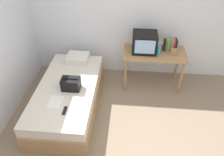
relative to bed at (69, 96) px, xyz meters
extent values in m
plane|color=#84705B|center=(0.99, -0.74, -0.25)|extent=(8.00, 8.00, 0.00)
cube|color=silver|center=(0.99, 1.26, 1.05)|extent=(5.20, 0.10, 2.60)
cube|color=#9E754C|center=(0.00, 0.00, -0.09)|extent=(1.00, 2.00, 0.32)
cube|color=beige|center=(0.00, 0.00, 0.16)|extent=(0.97, 1.94, 0.18)
cube|color=#9E754C|center=(1.49, 0.79, 0.49)|extent=(1.16, 0.60, 0.04)
cylinder|color=#9E754C|center=(0.97, 0.55, 0.11)|extent=(0.05, 0.05, 0.72)
cylinder|color=#9E754C|center=(2.01, 0.55, 0.11)|extent=(0.05, 0.05, 0.72)
cylinder|color=#9E754C|center=(0.97, 1.03, 0.11)|extent=(0.05, 0.05, 0.72)
cylinder|color=#9E754C|center=(2.01, 1.03, 0.11)|extent=(0.05, 0.05, 0.72)
cube|color=black|center=(1.29, 0.82, 0.69)|extent=(0.44, 0.38, 0.36)
cube|color=#8CB2E0|center=(1.29, 0.62, 0.70)|extent=(0.35, 0.01, 0.26)
cylinder|color=#3399DB|center=(1.55, 0.71, 0.61)|extent=(0.07, 0.07, 0.19)
cube|color=black|center=(1.67, 0.91, 0.61)|extent=(0.02, 0.17, 0.19)
cube|color=#337F47|center=(1.70, 0.91, 0.62)|extent=(0.03, 0.14, 0.22)
cube|color=#CC7233|center=(1.73, 0.91, 0.62)|extent=(0.03, 0.15, 0.22)
cube|color=#337F47|center=(1.77, 0.91, 0.63)|extent=(0.04, 0.14, 0.24)
cube|color=gray|center=(1.80, 0.91, 0.62)|extent=(0.02, 0.15, 0.22)
cube|color=#B72D33|center=(1.84, 0.91, 0.63)|extent=(0.04, 0.14, 0.23)
cube|color=black|center=(1.87, 0.91, 0.62)|extent=(0.03, 0.15, 0.22)
cube|color=#9E754C|center=(1.82, 0.71, 0.58)|extent=(0.11, 0.02, 0.14)
cube|color=silver|center=(0.03, 0.77, 0.31)|extent=(0.42, 0.35, 0.12)
cube|color=black|center=(0.10, -0.07, 0.35)|extent=(0.30, 0.20, 0.20)
cylinder|color=black|center=(0.10, -0.07, 0.47)|extent=(0.24, 0.02, 0.02)
cube|color=white|center=(-0.07, -0.41, 0.26)|extent=(0.21, 0.29, 0.01)
cube|color=black|center=(0.12, -0.58, 0.26)|extent=(0.04, 0.16, 0.02)
cube|color=#B7B7BC|center=(-0.12, 0.12, 0.26)|extent=(0.04, 0.14, 0.02)
camera|label=1|loc=(1.00, -2.68, 2.57)|focal=34.19mm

